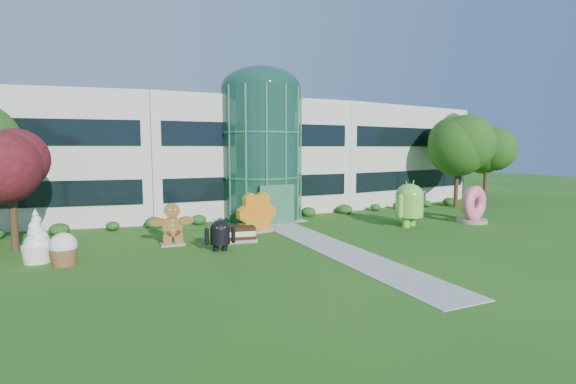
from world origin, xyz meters
name	(u,v)px	position (x,y,z in m)	size (l,w,h in m)	color
ground	(345,253)	(0.00, 0.00, 0.00)	(140.00, 140.00, 0.00)	#215114
building	(238,156)	(0.00, 18.00, 4.65)	(46.00, 15.00, 9.30)	beige
atrium	(262,154)	(0.00, 12.00, 4.90)	(6.00, 6.00, 9.80)	#194738
walkway	(325,244)	(0.00, 2.00, 0.02)	(2.40, 20.00, 0.04)	#9E9E93
tree_red	(12,194)	(-15.50, 7.50, 3.00)	(4.00, 4.00, 6.00)	#3F0C14
trees_backdrop	(257,163)	(0.00, 13.00, 4.20)	(52.00, 8.00, 8.40)	#214812
android_green	(409,201)	(7.96, 4.47, 1.74)	(3.07, 2.04, 3.47)	#6EC23E
android_black	(220,233)	(-5.71, 3.06, 0.94)	(1.66, 1.11, 1.89)	black
donut	(473,204)	(13.15, 3.79, 1.36)	(2.62, 1.26, 2.72)	#EF5A80
gingerbread	(172,224)	(-7.76, 5.44, 1.19)	(2.58, 0.99, 2.38)	brown
ice_cream_sandwich	(239,234)	(-4.17, 4.68, 0.44)	(2.00, 1.00, 0.89)	black
honeycomb	(256,214)	(-2.32, 6.85, 1.16)	(2.96, 1.06, 2.32)	orange
froyo	(37,236)	(-14.13, 4.45, 1.26)	(1.47, 1.47, 2.51)	white
cupcake	(64,249)	(-12.97, 3.40, 0.76)	(1.27, 1.27, 1.53)	white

